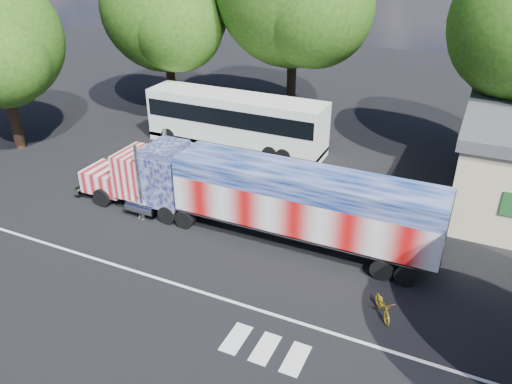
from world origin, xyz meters
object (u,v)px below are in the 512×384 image
at_px(semi_truck, 256,195).
at_px(bicycle, 383,306).
at_px(woman, 140,206).
at_px(coach_bus, 236,121).
at_px(tree_nw_a, 167,7).

distance_m(semi_truck, bicycle, 8.07).
bearing_deg(woman, semi_truck, 12.61).
distance_m(coach_bus, woman, 11.09).
xyz_separation_m(woman, bicycle, (13.28, -2.11, -0.30)).
height_order(semi_truck, tree_nw_a, tree_nw_a).
distance_m(semi_truck, coach_bus, 11.50).
height_order(coach_bus, bicycle, coach_bus).
distance_m(woman, bicycle, 13.45).
relative_size(woman, bicycle, 0.89).
relative_size(bicycle, tree_nw_a, 0.12).
height_order(coach_bus, woman, coach_bus).
relative_size(semi_truck, woman, 13.38).
relative_size(woman, tree_nw_a, 0.11).
height_order(semi_truck, woman, semi_truck).
distance_m(coach_bus, tree_nw_a, 10.82).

